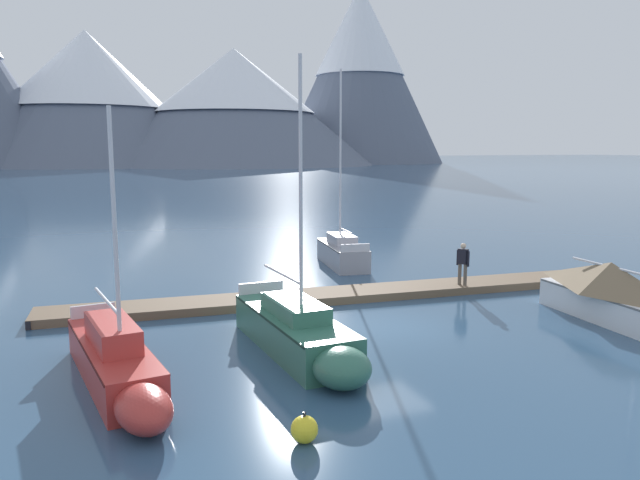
# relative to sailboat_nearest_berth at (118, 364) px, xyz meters

# --- Properties ---
(ground_plane) EXTENTS (700.00, 700.00, 0.00)m
(ground_plane) POSITION_rel_sailboat_nearest_berth_xyz_m (8.36, 2.34, -0.62)
(ground_plane) COLOR #2D4C6B
(mountain_shoulder_ridge) EXTENTS (82.66, 82.66, 42.11)m
(mountain_shoulder_ridge) POSITION_rel_sailboat_nearest_berth_xyz_m (1.69, 198.66, 21.97)
(mountain_shoulder_ridge) COLOR slate
(mountain_shoulder_ridge) RESTS_ON ground
(mountain_east_summit) EXTENTS (90.07, 90.07, 37.14)m
(mountain_east_summit) POSITION_rel_sailboat_nearest_berth_xyz_m (46.21, 186.40, 19.24)
(mountain_east_summit) COLOR slate
(mountain_east_summit) RESTS_ON ground
(mountain_rear_spur) EXTENTS (61.19, 61.19, 63.59)m
(mountain_rear_spur) POSITION_rel_sailboat_nearest_berth_xyz_m (95.49, 196.90, 33.12)
(mountain_rear_spur) COLOR slate
(mountain_rear_spur) RESTS_ON ground
(dock) EXTENTS (21.75, 3.24, 0.30)m
(dock) POSITION_rel_sailboat_nearest_berth_xyz_m (8.36, 6.34, -0.48)
(dock) COLOR brown
(dock) RESTS_ON ground
(sailboat_nearest_berth) EXTENTS (2.24, 7.04, 6.66)m
(sailboat_nearest_berth) POSITION_rel_sailboat_nearest_berth_xyz_m (0.00, 0.00, 0.00)
(sailboat_nearest_berth) COLOR #B2332D
(sailboat_nearest_berth) RESTS_ON ground
(sailboat_second_berth) EXTENTS (2.02, 6.94, 8.16)m
(sailboat_second_berth) POSITION_rel_sailboat_nearest_berth_xyz_m (4.87, 0.75, 0.02)
(sailboat_second_berth) COLOR #336B56
(sailboat_second_berth) RESTS_ON ground
(sailboat_mid_dock_port) EXTENTS (2.13, 5.67, 9.44)m
(sailboat_mid_dock_port) POSITION_rel_sailboat_nearest_berth_xyz_m (11.15, 12.87, 0.04)
(sailboat_mid_dock_port) COLOR #93939E
(sailboat_mid_dock_port) RESTS_ON ground
(sailboat_mid_dock_starboard) EXTENTS (2.06, 7.41, 7.08)m
(sailboat_mid_dock_starboard) POSITION_rel_sailboat_nearest_berth_xyz_m (15.66, -0.21, 0.31)
(sailboat_mid_dock_starboard) COLOR silver
(sailboat_mid_dock_starboard) RESTS_ON ground
(person_on_dock) EXTENTS (0.35, 0.55, 1.69)m
(person_on_dock) POSITION_rel_sailboat_nearest_berth_xyz_m (13.40, 5.58, 0.64)
(person_on_dock) COLOR brown
(person_on_dock) RESTS_ON dock
(mooring_buoy_channel_marker) EXTENTS (0.50, 0.50, 0.58)m
(mooring_buoy_channel_marker) POSITION_rel_sailboat_nearest_berth_xyz_m (17.36, 2.89, -0.37)
(mooring_buoy_channel_marker) COLOR orange
(mooring_buoy_channel_marker) RESTS_ON ground
(mooring_buoy_inner_mooring) EXTENTS (0.55, 0.55, 0.63)m
(mooring_buoy_inner_mooring) POSITION_rel_sailboat_nearest_berth_xyz_m (3.28, -4.20, -0.35)
(mooring_buoy_inner_mooring) COLOR yellow
(mooring_buoy_inner_mooring) RESTS_ON ground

